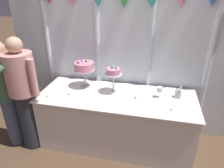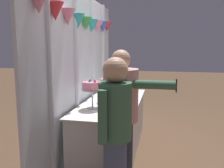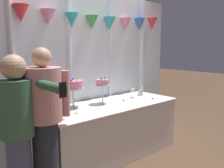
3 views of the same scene
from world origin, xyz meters
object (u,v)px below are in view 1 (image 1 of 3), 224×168
(tealight_near_right, at_px, (136,97))
(cake_display_nearright, at_px, (113,73))
(cake_display_nearleft, at_px, (84,67))
(guest_man_dark_suit, at_px, (24,93))
(wine_glass, at_px, (160,89))
(tealight_far_right, at_px, (172,109))
(flower_vase, at_px, (178,94))
(tealight_far_left, at_px, (48,96))
(cake_table, at_px, (116,119))
(guest_man_pink_jacket, at_px, (6,91))
(tealight_near_left, at_px, (69,94))

(tealight_near_right, bearing_deg, cake_display_nearright, 163.21)
(cake_display_nearleft, bearing_deg, guest_man_dark_suit, -142.63)
(wine_glass, distance_m, tealight_far_right, 0.33)
(wine_glass, bearing_deg, cake_display_nearright, 179.23)
(cake_display_nearleft, relative_size, flower_vase, 2.43)
(flower_vase, relative_size, tealight_far_left, 3.80)
(cake_display_nearleft, height_order, tealight_far_left, cake_display_nearleft)
(cake_table, xyz_separation_m, flower_vase, (0.80, 0.14, 0.44))
(flower_vase, height_order, tealight_far_right, flower_vase)
(guest_man_dark_suit, distance_m, guest_man_pink_jacket, 0.27)
(wine_glass, distance_m, flower_vase, 0.26)
(tealight_far_left, height_order, tealight_near_left, tealight_near_left)
(tealight_near_right, bearing_deg, cake_table, 178.52)
(tealight_far_left, bearing_deg, guest_man_pink_jacket, -168.91)
(cake_display_nearright, distance_m, guest_man_dark_suit, 1.19)
(wine_glass, relative_size, tealight_near_right, 3.94)
(cake_display_nearright, height_order, wine_glass, cake_display_nearright)
(cake_table, height_order, guest_man_pink_jacket, guest_man_pink_jacket)
(tealight_near_left, height_order, guest_man_dark_suit, guest_man_dark_suit)
(tealight_near_left, bearing_deg, wine_glass, 8.64)
(guest_man_pink_jacket, bearing_deg, wine_glass, 11.64)
(cake_table, relative_size, guest_man_dark_suit, 1.33)
(tealight_far_right, bearing_deg, guest_man_pink_jacket, -176.47)
(cake_display_nearleft, height_order, flower_vase, cake_display_nearleft)
(cake_table, distance_m, wine_glass, 0.75)
(wine_glass, xyz_separation_m, tealight_near_left, (-1.19, -0.18, -0.11))
(flower_vase, relative_size, tealight_near_left, 3.57)
(cake_display_nearright, distance_m, tealight_near_right, 0.43)
(tealight_near_right, xyz_separation_m, guest_man_dark_suit, (-1.42, -0.32, 0.07))
(flower_vase, height_order, tealight_near_right, flower_vase)
(flower_vase, bearing_deg, tealight_near_left, -170.73)
(tealight_far_left, relative_size, tealight_far_right, 1.07)
(flower_vase, xyz_separation_m, tealight_far_left, (-1.69, -0.36, -0.05))
(cake_display_nearleft, relative_size, guest_man_dark_suit, 0.26)
(tealight_far_left, xyz_separation_m, tealight_far_right, (1.60, 0.03, 0.00))
(tealight_near_left, distance_m, tealight_far_right, 1.35)
(cake_table, height_order, guest_man_dark_suit, guest_man_dark_suit)
(cake_table, xyz_separation_m, wine_glass, (0.55, 0.08, 0.50))
(flower_vase, height_order, guest_man_dark_suit, guest_man_dark_suit)
(wine_glass, bearing_deg, guest_man_dark_suit, -166.69)
(flower_vase, xyz_separation_m, tealight_near_right, (-0.54, -0.14, -0.04))
(guest_man_dark_suit, bearing_deg, flower_vase, 13.18)
(cake_display_nearleft, xyz_separation_m, cake_display_nearright, (0.44, -0.09, -0.02))
(tealight_near_right, height_order, tealight_far_right, tealight_near_right)
(cake_display_nearright, relative_size, guest_man_dark_suit, 0.25)
(cake_table, distance_m, cake_display_nearleft, 0.87)
(cake_table, relative_size, tealight_near_right, 54.14)
(tealight_near_left, bearing_deg, guest_man_pink_jacket, -163.95)
(tealight_near_left, bearing_deg, flower_vase, 9.27)
(cake_display_nearleft, xyz_separation_m, tealight_near_left, (-0.14, -0.28, -0.29))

